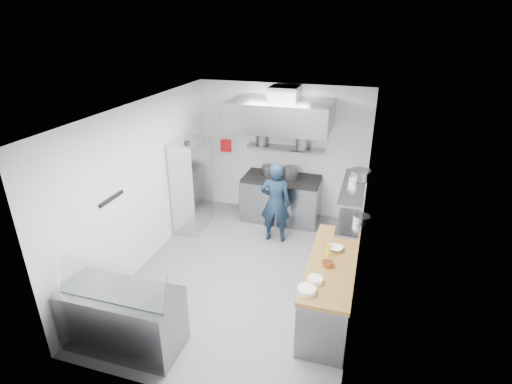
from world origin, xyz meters
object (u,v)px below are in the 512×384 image
(gas_range, at_px, (281,200))
(wire_rack, at_px, (192,185))
(chef, at_px, (275,203))
(display_case, at_px, (124,319))

(gas_range, bearing_deg, wire_rack, -152.08)
(gas_range, relative_size, chef, 1.02)
(chef, height_order, display_case, chef)
(gas_range, bearing_deg, chef, -83.83)
(chef, relative_size, display_case, 1.05)
(wire_rack, bearing_deg, chef, -0.43)
(gas_range, distance_m, chef, 0.94)
(chef, distance_m, display_case, 3.46)
(gas_range, distance_m, display_case, 4.25)
(gas_range, bearing_deg, display_case, -105.02)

